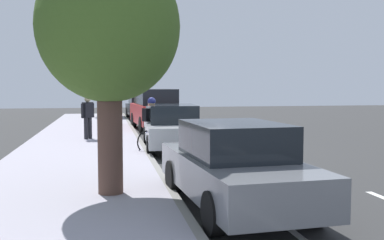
{
  "coord_description": "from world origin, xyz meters",
  "views": [
    {
      "loc": [
        2.78,
        14.77,
        2.18
      ],
      "look_at": [
        0.16,
        1.03,
        1.11
      ],
      "focal_mm": 42.67,
      "sensor_mm": 36.0,
      "label": 1
    }
  ],
  "objects_px": {
    "bicycle_at_curb": "(159,140)",
    "street_tree_near_cyclist": "(106,69)",
    "parked_sedan_silver_mid": "(172,127)",
    "parked_suv_red_second": "(155,109)",
    "pedestrian_on_phone": "(88,115)",
    "parked_sedan_grey_far": "(234,166)",
    "cyclist_with_backpack": "(151,118)",
    "parked_sedan_black_nearest": "(142,107)",
    "street_tree_mid_block": "(109,29)"
  },
  "relations": [
    {
      "from": "parked_suv_red_second",
      "to": "parked_sedan_grey_far",
      "type": "bearing_deg",
      "value": 89.4
    },
    {
      "from": "street_tree_near_cyclist",
      "to": "street_tree_mid_block",
      "type": "height_order",
      "value": "street_tree_mid_block"
    },
    {
      "from": "parked_suv_red_second",
      "to": "pedestrian_on_phone",
      "type": "height_order",
      "value": "parked_suv_red_second"
    },
    {
      "from": "parked_sedan_black_nearest",
      "to": "parked_suv_red_second",
      "type": "xyz_separation_m",
      "value": [
        -0.05,
        7.6,
        0.27
      ]
    },
    {
      "from": "parked_sedan_silver_mid",
      "to": "cyclist_with_backpack",
      "type": "height_order",
      "value": "cyclist_with_backpack"
    },
    {
      "from": "parked_sedan_black_nearest",
      "to": "cyclist_with_backpack",
      "type": "bearing_deg",
      "value": 86.67
    },
    {
      "from": "parked_suv_red_second",
      "to": "parked_sedan_grey_far",
      "type": "xyz_separation_m",
      "value": [
        0.15,
        14.39,
        -0.27
      ]
    },
    {
      "from": "cyclist_with_backpack",
      "to": "street_tree_mid_block",
      "type": "xyz_separation_m",
      "value": [
        1.41,
        6.54,
        2.12
      ]
    },
    {
      "from": "parked_sedan_grey_far",
      "to": "bicycle_at_curb",
      "type": "relative_size",
      "value": 2.92
    },
    {
      "from": "parked_suv_red_second",
      "to": "cyclist_with_backpack",
      "type": "height_order",
      "value": "parked_suv_red_second"
    },
    {
      "from": "bicycle_at_curb",
      "to": "street_tree_near_cyclist",
      "type": "distance_m",
      "value": 16.6
    },
    {
      "from": "parked_sedan_silver_mid",
      "to": "bicycle_at_curb",
      "type": "xyz_separation_m",
      "value": [
        0.49,
        0.4,
        -0.36
      ]
    },
    {
      "from": "parked_sedan_black_nearest",
      "to": "cyclist_with_backpack",
      "type": "xyz_separation_m",
      "value": [
        0.84,
        14.48,
        0.34
      ]
    },
    {
      "from": "parked_suv_red_second",
      "to": "street_tree_near_cyclist",
      "type": "bearing_deg",
      "value": -75.53
    },
    {
      "from": "bicycle_at_curb",
      "to": "parked_suv_red_second",
      "type": "bearing_deg",
      "value": -95.22
    },
    {
      "from": "parked_sedan_silver_mid",
      "to": "street_tree_mid_block",
      "type": "bearing_deg",
      "value": 71.87
    },
    {
      "from": "street_tree_mid_block",
      "to": "street_tree_near_cyclist",
      "type": "bearing_deg",
      "value": -90.0
    },
    {
      "from": "street_tree_mid_block",
      "to": "pedestrian_on_phone",
      "type": "xyz_separation_m",
      "value": [
        0.75,
        -9.08,
        -2.16
      ]
    },
    {
      "from": "bicycle_at_curb",
      "to": "pedestrian_on_phone",
      "type": "bearing_deg",
      "value": -51.36
    },
    {
      "from": "bicycle_at_curb",
      "to": "street_tree_near_cyclist",
      "type": "xyz_separation_m",
      "value": [
        1.64,
        -16.27,
        2.87
      ]
    },
    {
      "from": "cyclist_with_backpack",
      "to": "pedestrian_on_phone",
      "type": "relative_size",
      "value": 1.09
    },
    {
      "from": "cyclist_with_backpack",
      "to": "pedestrian_on_phone",
      "type": "distance_m",
      "value": 3.34
    },
    {
      "from": "parked_sedan_grey_far",
      "to": "street_tree_near_cyclist",
      "type": "relative_size",
      "value": 1.01
    },
    {
      "from": "parked_suv_red_second",
      "to": "bicycle_at_curb",
      "type": "bearing_deg",
      "value": 84.78
    },
    {
      "from": "parked_sedan_silver_mid",
      "to": "cyclist_with_backpack",
      "type": "distance_m",
      "value": 0.79
    },
    {
      "from": "bicycle_at_curb",
      "to": "street_tree_near_cyclist",
      "type": "bearing_deg",
      "value": -84.25
    },
    {
      "from": "parked_sedan_black_nearest",
      "to": "parked_sedan_grey_far",
      "type": "relative_size",
      "value": 0.99
    },
    {
      "from": "parked_sedan_grey_far",
      "to": "bicycle_at_curb",
      "type": "xyz_separation_m",
      "value": [
        0.52,
        -7.06,
        -0.36
      ]
    },
    {
      "from": "cyclist_with_backpack",
      "to": "street_tree_mid_block",
      "type": "height_order",
      "value": "street_tree_mid_block"
    },
    {
      "from": "parked_sedan_silver_mid",
      "to": "bicycle_at_curb",
      "type": "bearing_deg",
      "value": 39.1
    },
    {
      "from": "parked_sedan_silver_mid",
      "to": "parked_sedan_black_nearest",
      "type": "bearing_deg",
      "value": -90.52
    },
    {
      "from": "bicycle_at_curb",
      "to": "street_tree_near_cyclist",
      "type": "relative_size",
      "value": 0.34
    },
    {
      "from": "parked_suv_red_second",
      "to": "parked_sedan_silver_mid",
      "type": "distance_m",
      "value": 6.94
    },
    {
      "from": "bicycle_at_curb",
      "to": "parked_sedan_black_nearest",
      "type": "bearing_deg",
      "value": -92.38
    },
    {
      "from": "parked_sedan_silver_mid",
      "to": "street_tree_mid_block",
      "type": "relative_size",
      "value": 0.99
    },
    {
      "from": "parked_suv_red_second",
      "to": "street_tree_near_cyclist",
      "type": "distance_m",
      "value": 9.5
    },
    {
      "from": "parked_suv_red_second",
      "to": "cyclist_with_backpack",
      "type": "distance_m",
      "value": 6.94
    },
    {
      "from": "parked_sedan_silver_mid",
      "to": "pedestrian_on_phone",
      "type": "xyz_separation_m",
      "value": [
        2.87,
        -2.58,
        0.3
      ]
    },
    {
      "from": "parked_sedan_silver_mid",
      "to": "street_tree_near_cyclist",
      "type": "xyz_separation_m",
      "value": [
        2.13,
        -15.87,
        2.5
      ]
    },
    {
      "from": "parked_sedan_black_nearest",
      "to": "street_tree_near_cyclist",
      "type": "bearing_deg",
      "value": -30.76
    },
    {
      "from": "parked_suv_red_second",
      "to": "pedestrian_on_phone",
      "type": "bearing_deg",
      "value": 54.92
    },
    {
      "from": "street_tree_near_cyclist",
      "to": "parked_suv_red_second",
      "type": "bearing_deg",
      "value": 104.47
    },
    {
      "from": "parked_sedan_grey_far",
      "to": "bicycle_at_curb",
      "type": "height_order",
      "value": "parked_sedan_grey_far"
    },
    {
      "from": "cyclist_with_backpack",
      "to": "street_tree_near_cyclist",
      "type": "bearing_deg",
      "value": -84.89
    },
    {
      "from": "parked_sedan_black_nearest",
      "to": "cyclist_with_backpack",
      "type": "distance_m",
      "value": 14.51
    },
    {
      "from": "parked_sedan_black_nearest",
      "to": "bicycle_at_curb",
      "type": "relative_size",
      "value": 2.9
    },
    {
      "from": "parked_suv_red_second",
      "to": "street_tree_mid_block",
      "type": "bearing_deg",
      "value": 80.25
    },
    {
      "from": "parked_sedan_grey_far",
      "to": "street_tree_near_cyclist",
      "type": "height_order",
      "value": "street_tree_near_cyclist"
    },
    {
      "from": "parked_suv_red_second",
      "to": "pedestrian_on_phone",
      "type": "distance_m",
      "value": 5.31
    },
    {
      "from": "parked_sedan_grey_far",
      "to": "street_tree_near_cyclist",
      "type": "bearing_deg",
      "value": -84.72
    }
  ]
}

